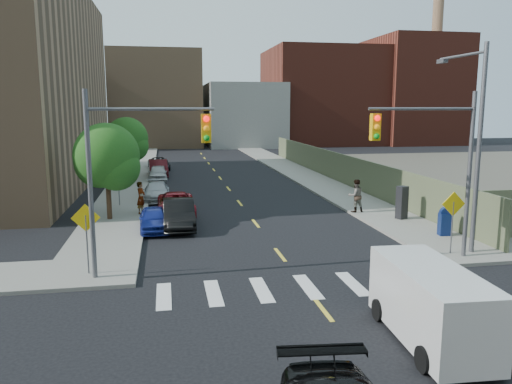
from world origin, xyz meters
name	(u,v)px	position (x,y,z in m)	size (l,w,h in m)	color
ground	(344,337)	(0.00, 0.00, 0.00)	(160.00, 160.00, 0.00)	black
sidewalk_nw	(138,167)	(-7.75, 41.50, 0.07)	(3.50, 73.00, 0.15)	gray
sidewalk_ne	(280,164)	(7.75, 41.50, 0.07)	(3.50, 73.00, 0.15)	gray
fence_north	(337,167)	(9.60, 28.00, 1.25)	(0.12, 44.00, 2.50)	#676849
gravel_lot	(512,173)	(28.00, 30.00, 0.03)	(36.00, 42.00, 0.06)	#595447
bg_bldg_west	(51,109)	(-22.00, 70.00, 6.00)	(14.00, 18.00, 12.00)	#592319
bg_bldg_midwest	(156,100)	(-6.00, 72.00, 7.50)	(14.00, 16.00, 15.00)	#8C6B4C
bg_bldg_center	(243,115)	(8.00, 70.00, 5.00)	(12.00, 16.00, 10.00)	gray
bg_bldg_east	(321,97)	(22.00, 72.00, 8.00)	(18.00, 18.00, 16.00)	#592319
bg_bldg_fareast	(412,91)	(38.00, 70.00, 9.00)	(14.00, 16.00, 18.00)	#592319
smokestack	(435,62)	(42.00, 70.00, 14.00)	(1.80, 1.80, 28.00)	#8C6B4C
signal_nw	(132,159)	(-5.98, 6.00, 4.53)	(4.59, 0.30, 7.00)	#59595E
signal_ne	(437,153)	(5.98, 6.00, 4.53)	(4.59, 0.30, 7.00)	#59595E
streetlight_ne	(474,134)	(8.20, 6.90, 5.22)	(0.25, 3.70, 9.00)	#59595E
warn_sign_nw	(86,226)	(-7.80, 6.50, 1.99)	(1.06, 0.06, 2.83)	#59595E
warn_sign_ne	(453,211)	(7.20, 6.50, 1.99)	(1.06, 0.06, 2.83)	#59595E
warn_sign_midwest	(118,177)	(-7.80, 20.00, 1.99)	(1.06, 0.06, 2.83)	#59595E
tree_west_near	(107,160)	(-8.00, 16.05, 3.48)	(3.66, 3.64, 5.52)	#332114
tree_west_far	(127,141)	(-8.00, 31.05, 3.48)	(3.66, 3.64, 5.52)	#332114
parked_car_blue	(154,219)	(-5.50, 13.33, 0.62)	(1.47, 3.64, 1.24)	navy
parked_car_black	(179,214)	(-4.20, 13.76, 0.76)	(1.61, 4.60, 1.52)	black
parked_car_red	(176,204)	(-4.27, 17.01, 0.66)	(2.18, 4.73, 1.31)	maroon
parked_car_silver	(156,191)	(-5.50, 22.13, 0.62)	(1.72, 4.24, 1.23)	#AEB2B6
parked_car_white	(158,173)	(-5.50, 31.32, 0.68)	(1.60, 3.97, 1.35)	#B6B6B6
parked_car_maroon	(158,168)	(-5.50, 33.93, 0.77)	(1.64, 4.70, 1.55)	#3E0C10
parked_car_grey	(159,163)	(-5.50, 39.33, 0.62)	(2.06, 4.46, 1.24)	black
cargo_van	(428,301)	(2.20, -0.51, 1.11)	(2.14, 4.71, 2.11)	silver
mailbox	(445,222)	(8.58, 9.29, 0.83)	(0.62, 0.50, 1.41)	#0E1F53
payphone	(402,202)	(8.18, 13.08, 1.07)	(0.55, 0.45, 1.85)	black
pedestrian_west	(141,198)	(-6.30, 17.13, 1.10)	(0.69, 0.45, 1.89)	gray
pedestrian_east	(356,196)	(6.30, 15.27, 1.13)	(0.96, 0.74, 1.97)	gray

